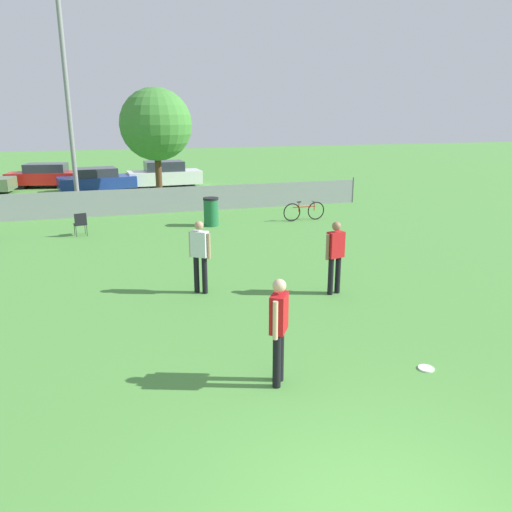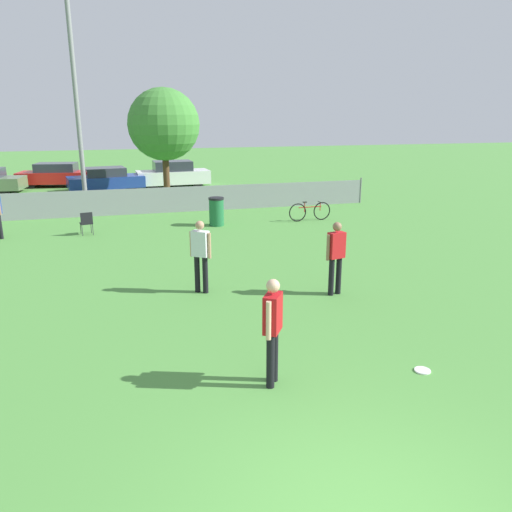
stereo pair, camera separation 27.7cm
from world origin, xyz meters
The scene contains 13 objects.
fence_backline centered at (0.00, 18.00, 0.55)m, with size 18.35×0.07×1.21m.
light_pole centered at (-3.54, 19.75, 5.65)m, with size 0.90×0.36×9.74m.
tree_near_pole centered at (0.28, 21.64, 3.64)m, with size 3.48×3.48×5.39m.
player_defender_red centered at (2.63, 6.60, 1.02)m, with size 0.54×0.30×1.76m.
player_receiver_white centered at (-0.39, 7.59, 1.02)m, with size 0.46×0.41×1.76m.
player_thrower_red centered at (-0.03, 3.08, 1.02)m, with size 0.40×0.47×1.76m.
frisbee_disc centered at (2.51, 2.78, 0.01)m, with size 0.27×0.27×0.03m.
folding_chair_sideline centered at (-3.29, 14.56, 0.47)m, with size 0.48×0.48×0.83m.
bicycle_sideline centered at (5.23, 14.71, 0.38)m, with size 1.79×0.44×0.79m.
trash_bin centered at (1.44, 14.85, 0.55)m, with size 0.59×0.59×1.09m.
parked_car_red centered at (-5.48, 27.98, 0.68)m, with size 4.52×2.37×1.37m.
parked_car_blue centered at (-2.70, 25.30, 0.64)m, with size 4.26×2.41×1.30m.
parked_car_white centered at (1.09, 26.00, 0.72)m, with size 4.25×1.92×1.51m.
Camera 2 is at (-2.21, -3.67, 4.14)m, focal length 35.00 mm.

